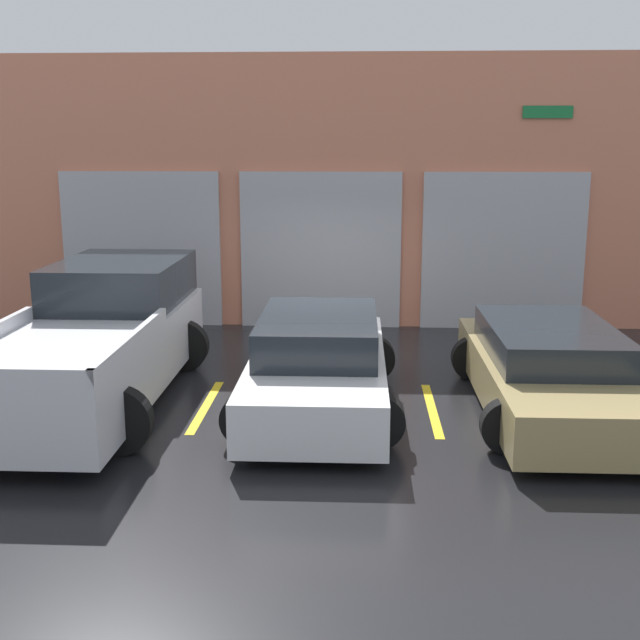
% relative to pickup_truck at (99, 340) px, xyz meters
% --- Properties ---
extents(ground_plane, '(28.00, 28.00, 0.00)m').
position_rel_pickup_truck_xyz_m(ground_plane, '(3.05, 1.62, -0.83)').
color(ground_plane, black).
extents(shophouse_building, '(14.25, 0.68, 5.09)m').
position_rel_pickup_truck_xyz_m(shophouse_building, '(3.04, 4.90, 1.67)').
color(shophouse_building, '#D17A5B').
rests_on(shophouse_building, ground).
extents(pickup_truck, '(2.50, 5.53, 1.76)m').
position_rel_pickup_truck_xyz_m(pickup_truck, '(0.00, 0.00, 0.00)').
color(pickup_truck, silver).
rests_on(pickup_truck, ground).
extents(sedan_white, '(2.17, 4.45, 1.25)m').
position_rel_pickup_truck_xyz_m(sedan_white, '(3.05, -0.29, -0.23)').
color(sedan_white, white).
rests_on(sedan_white, ground).
extents(sedan_side, '(2.23, 4.74, 1.15)m').
position_rel_pickup_truck_xyz_m(sedan_side, '(6.09, -0.29, -0.27)').
color(sedan_side, '#9E8956').
rests_on(sedan_side, ground).
extents(parking_stripe_left, '(0.12, 2.20, 0.01)m').
position_rel_pickup_truck_xyz_m(parking_stripe_left, '(1.52, -0.32, -0.82)').
color(parking_stripe_left, gold).
rests_on(parking_stripe_left, ground).
extents(parking_stripe_centre, '(0.12, 2.20, 0.01)m').
position_rel_pickup_truck_xyz_m(parking_stripe_centre, '(4.57, -0.32, -0.82)').
color(parking_stripe_centre, gold).
rests_on(parking_stripe_centre, ground).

